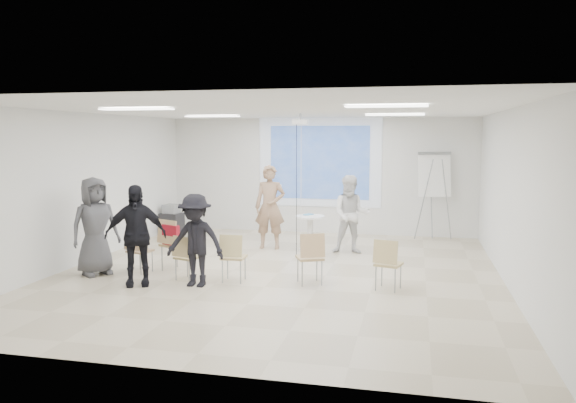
% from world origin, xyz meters
% --- Properties ---
extents(floor, '(8.00, 9.00, 0.10)m').
position_xyz_m(floor, '(0.00, 0.00, -0.05)').
color(floor, beige).
rests_on(floor, ground).
extents(ceiling, '(8.00, 9.00, 0.10)m').
position_xyz_m(ceiling, '(0.00, 0.00, 3.05)').
color(ceiling, white).
rests_on(ceiling, wall_back).
extents(wall_back, '(8.00, 0.10, 3.00)m').
position_xyz_m(wall_back, '(0.00, 4.55, 1.50)').
color(wall_back, silver).
rests_on(wall_back, floor).
extents(wall_left, '(0.10, 9.00, 3.00)m').
position_xyz_m(wall_left, '(-4.05, 0.00, 1.50)').
color(wall_left, silver).
rests_on(wall_left, floor).
extents(wall_right, '(0.10, 9.00, 3.00)m').
position_xyz_m(wall_right, '(4.05, 0.00, 1.50)').
color(wall_right, silver).
rests_on(wall_right, floor).
extents(projection_halo, '(3.20, 0.01, 2.30)m').
position_xyz_m(projection_halo, '(0.00, 4.49, 1.85)').
color(projection_halo, silver).
rests_on(projection_halo, wall_back).
extents(projection_image, '(2.60, 0.01, 1.90)m').
position_xyz_m(projection_image, '(0.00, 4.47, 1.85)').
color(projection_image, '#3158A7').
rests_on(projection_image, wall_back).
extents(pedestal_table, '(0.85, 0.85, 0.80)m').
position_xyz_m(pedestal_table, '(0.19, 2.15, 0.45)').
color(pedestal_table, white).
rests_on(pedestal_table, floor).
extents(player_left, '(0.83, 0.61, 2.14)m').
position_xyz_m(player_left, '(-0.74, 2.21, 1.07)').
color(player_left, tan).
rests_on(player_left, floor).
extents(player_right, '(0.98, 0.81, 1.88)m').
position_xyz_m(player_right, '(1.11, 2.08, 0.94)').
color(player_right, white).
rests_on(player_right, floor).
extents(controller_left, '(0.06, 0.14, 0.04)m').
position_xyz_m(controller_left, '(-0.56, 2.46, 1.41)').
color(controller_left, white).
rests_on(controller_left, player_left).
extents(controller_right, '(0.05, 0.12, 0.04)m').
position_xyz_m(controller_right, '(0.93, 2.33, 1.27)').
color(controller_right, white).
rests_on(controller_right, player_right).
extents(chair_far_left, '(0.47, 0.49, 0.81)m').
position_xyz_m(chair_far_left, '(-2.55, -0.59, 0.48)').
color(chair_far_left, tan).
rests_on(chair_far_left, floor).
extents(chair_left_mid, '(0.62, 0.64, 0.99)m').
position_xyz_m(chair_left_mid, '(-1.97, -0.31, 0.59)').
color(chair_left_mid, tan).
rests_on(chair_left_mid, floor).
extents(chair_left_inner, '(0.48, 0.50, 0.80)m').
position_xyz_m(chair_left_inner, '(-1.47, -0.89, 0.48)').
color(chair_left_inner, tan).
rests_on(chair_left_inner, floor).
extents(chair_center, '(0.42, 0.45, 0.86)m').
position_xyz_m(chair_center, '(-0.62, -0.83, 0.51)').
color(chair_center, tan).
rests_on(chair_center, floor).
extents(chair_right_inner, '(0.57, 0.59, 0.91)m').
position_xyz_m(chair_right_inner, '(0.74, -0.68, 0.54)').
color(chair_right_inner, tan).
rests_on(chair_right_inner, floor).
extents(chair_right_far, '(0.50, 0.52, 0.86)m').
position_xyz_m(chair_right_far, '(2.03, -0.77, 0.51)').
color(chair_right_far, tan).
rests_on(chair_right_far, floor).
extents(red_jacket, '(0.39, 0.24, 0.37)m').
position_xyz_m(red_jacket, '(-1.94, -0.45, 0.72)').
color(red_jacket, '#AD1524').
rests_on(red_jacket, chair_left_mid).
extents(laptop, '(0.35, 0.29, 0.02)m').
position_xyz_m(laptop, '(-1.45, -0.80, 0.43)').
color(laptop, black).
rests_on(laptop, chair_left_inner).
extents(audience_left, '(1.33, 1.09, 1.98)m').
position_xyz_m(audience_left, '(-2.16, -1.36, 0.99)').
color(audience_left, black).
rests_on(audience_left, floor).
extents(audience_mid, '(1.19, 0.69, 1.79)m').
position_xyz_m(audience_mid, '(-1.15, -1.19, 0.89)').
color(audience_mid, black).
rests_on(audience_mid, floor).
extents(audience_outer, '(1.11, 1.18, 2.02)m').
position_xyz_m(audience_outer, '(-3.25, -0.84, 1.01)').
color(audience_outer, '#505055').
rests_on(audience_outer, floor).
extents(flipchart_easel, '(0.91, 0.71, 2.15)m').
position_xyz_m(flipchart_easel, '(2.90, 4.13, 1.59)').
color(flipchart_easel, gray).
rests_on(flipchart_easel, floor).
extents(av_cart, '(0.59, 0.50, 0.79)m').
position_xyz_m(av_cart, '(-3.66, 3.37, 0.36)').
color(av_cart, black).
rests_on(av_cart, floor).
extents(ceiling_projector, '(0.30, 0.25, 3.00)m').
position_xyz_m(ceiling_projector, '(0.10, 1.49, 2.69)').
color(ceiling_projector, white).
rests_on(ceiling_projector, ceiling).
extents(fluor_panel_nw, '(1.20, 0.30, 0.02)m').
position_xyz_m(fluor_panel_nw, '(-2.00, 2.00, 2.97)').
color(fluor_panel_nw, white).
rests_on(fluor_panel_nw, ceiling).
extents(fluor_panel_ne, '(1.20, 0.30, 0.02)m').
position_xyz_m(fluor_panel_ne, '(2.00, 2.00, 2.97)').
color(fluor_panel_ne, white).
rests_on(fluor_panel_ne, ceiling).
extents(fluor_panel_sw, '(1.20, 0.30, 0.02)m').
position_xyz_m(fluor_panel_sw, '(-2.00, -1.50, 2.97)').
color(fluor_panel_sw, white).
rests_on(fluor_panel_sw, ceiling).
extents(fluor_panel_se, '(1.20, 0.30, 0.02)m').
position_xyz_m(fluor_panel_se, '(2.00, -1.50, 2.97)').
color(fluor_panel_se, white).
rests_on(fluor_panel_se, ceiling).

